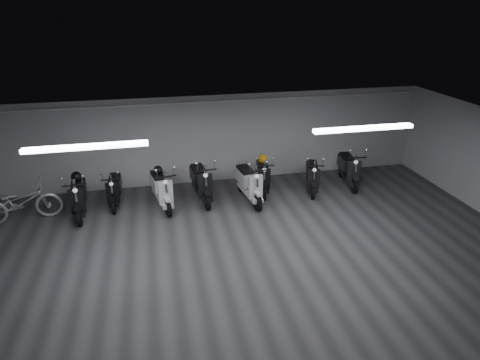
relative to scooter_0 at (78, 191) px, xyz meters
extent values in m
cube|color=#343537|center=(3.81, -3.47, -0.71)|extent=(14.00, 10.00, 0.01)
cube|color=gray|center=(3.81, -3.47, 2.10)|extent=(14.00, 10.00, 0.01)
cube|color=#AEAEB1|center=(3.81, 1.54, 0.69)|extent=(14.00, 0.01, 2.80)
cube|color=white|center=(0.81, -2.47, 2.03)|extent=(2.40, 0.18, 0.08)
cube|color=white|center=(6.81, -2.47, 2.03)|extent=(2.40, 0.18, 0.08)
cylinder|color=white|center=(3.81, 1.45, 1.91)|extent=(13.60, 0.05, 0.05)
imported|color=silver|center=(-1.46, -0.02, -0.06)|extent=(2.10, 1.00, 1.30)
sphere|color=orange|center=(5.32, 0.62, 0.27)|extent=(0.27, 0.27, 0.27)
sphere|color=black|center=(2.16, 0.28, 0.31)|extent=(0.26, 0.26, 0.26)
sphere|color=black|center=(-0.02, 0.26, 0.31)|extent=(0.29, 0.29, 0.29)
camera|label=1|loc=(2.17, -10.57, 4.67)|focal=30.37mm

